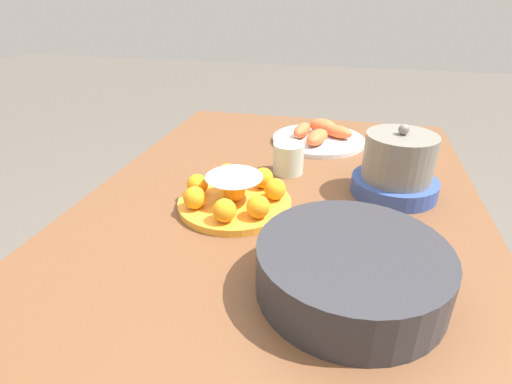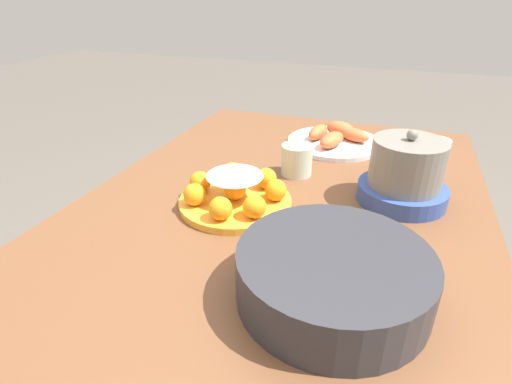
# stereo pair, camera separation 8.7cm
# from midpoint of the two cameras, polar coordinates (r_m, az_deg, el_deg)

# --- Properties ---
(dining_table) EXTENTS (1.40, 0.90, 0.73)m
(dining_table) POSITION_cam_midpoint_polar(r_m,az_deg,el_deg) (0.93, 5.59, -7.64)
(dining_table) COLOR brown
(dining_table) RESTS_ON ground_plane
(cake_plate) EXTENTS (0.25, 0.25, 0.08)m
(cake_plate) POSITION_cam_midpoint_polar(r_m,az_deg,el_deg) (0.88, -0.19, -0.31)
(cake_plate) COLOR gold
(cake_plate) RESTS_ON dining_table
(serving_bowl) EXTENTS (0.30, 0.30, 0.08)m
(serving_bowl) POSITION_cam_midpoint_polar(r_m,az_deg,el_deg) (0.65, 14.88, -11.36)
(serving_bowl) COLOR #2D2D33
(serving_bowl) RESTS_ON dining_table
(sauce_bowl) EXTENTS (0.08, 0.08, 0.03)m
(sauce_bowl) POSITION_cam_midpoint_polar(r_m,az_deg,el_deg) (1.35, 26.15, 6.21)
(sauce_bowl) COLOR beige
(sauce_bowl) RESTS_ON dining_table
(seafood_platter) EXTENTS (0.29, 0.29, 0.06)m
(seafood_platter) POSITION_cam_midpoint_polar(r_m,az_deg,el_deg) (1.27, 13.18, 7.35)
(seafood_platter) COLOR silver
(seafood_platter) RESTS_ON dining_table
(cup_near) EXTENTS (0.08, 0.08, 0.08)m
(cup_near) POSITION_cam_midpoint_polar(r_m,az_deg,el_deg) (1.04, 8.23, 4.51)
(cup_near) COLOR beige
(cup_near) RESTS_ON dining_table
(cup_far) EXTENTS (0.07, 0.07, 0.07)m
(cup_far) POSITION_cam_midpoint_polar(r_m,az_deg,el_deg) (1.22, 24.62, 5.46)
(cup_far) COLOR #DBB27F
(cup_far) RESTS_ON dining_table
(warming_pot) EXTENTS (0.20, 0.20, 0.17)m
(warming_pot) POSITION_cam_midpoint_polar(r_m,az_deg,el_deg) (0.96, 22.97, 2.26)
(warming_pot) COLOR #334C99
(warming_pot) RESTS_ON dining_table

